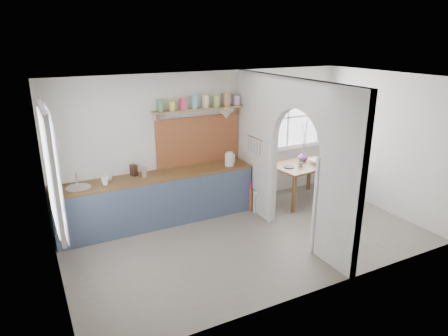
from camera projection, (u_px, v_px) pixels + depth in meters
name	position (u px, v px, depth m)	size (l,w,h in m)	color
floor	(250.00, 239.00, 6.60)	(5.80, 3.20, 0.01)	#776D5C
ceiling	(254.00, 79.00, 5.77)	(5.80, 3.20, 0.01)	beige
walls	(252.00, 165.00, 6.19)	(5.81, 3.21, 2.60)	beige
partition	(287.00, 149.00, 6.49)	(0.12, 3.20, 2.60)	beige
kitchen_window	(49.00, 170.00, 4.83)	(0.10, 1.16, 1.50)	white
nook_window	(288.00, 118.00, 8.19)	(1.76, 0.10, 1.30)	white
counter	(158.00, 198.00, 7.08)	(3.50, 0.60, 0.90)	brown
sink	(78.00, 188.00, 6.35)	(0.40, 0.40, 0.02)	silver
backsplash	(199.00, 140.00, 7.41)	(1.65, 0.03, 0.90)	#995330
shelf	(200.00, 106.00, 7.13)	(1.75, 0.20, 0.21)	olive
pendant_lamp	(226.00, 114.00, 7.04)	(0.26, 0.26, 0.16)	beige
utensil_rail	(255.00, 138.00, 7.16)	(0.02, 0.02, 0.50)	silver
dining_table	(302.00, 182.00, 8.05)	(1.23, 0.82, 0.77)	brown
chair_left	(261.00, 188.00, 7.64)	(0.39, 0.39, 0.87)	silver
chair_right	(336.00, 174.00, 8.34)	(0.41, 0.41, 0.90)	silver
kettle	(229.00, 159.00, 7.39)	(0.22, 0.18, 0.27)	silver
mug_a	(105.00, 181.00, 6.46)	(0.12, 0.12, 0.11)	white
mug_b	(109.00, 178.00, 6.64)	(0.11, 0.11, 0.09)	silver
knife_block	(134.00, 170.00, 6.88)	(0.09, 0.12, 0.19)	black
jar	(144.00, 173.00, 6.81)	(0.10, 0.10, 0.15)	gray
towel_magenta	(250.00, 197.00, 7.59)	(0.02, 0.03, 0.62)	#CE2A8A
towel_orange	(251.00, 199.00, 7.58)	(0.02, 0.03, 0.47)	#D97200
bowl	(318.00, 161.00, 7.99)	(0.34, 0.34, 0.08)	white
table_cup	(300.00, 164.00, 7.77)	(0.10, 0.10, 0.09)	#5D7E5E
plate	(289.00, 167.00, 7.74)	(0.21, 0.21, 0.02)	black
vase	(303.00, 157.00, 8.08)	(0.19, 0.19, 0.20)	#5E376E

